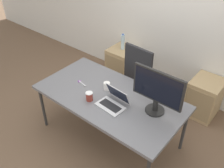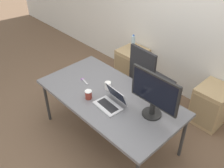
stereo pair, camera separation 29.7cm
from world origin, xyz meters
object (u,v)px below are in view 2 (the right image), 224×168
office_chair (149,87)px  cabinet_right (211,105)px  laptop_center (111,102)px  water_bottle (133,43)px  coffee_cup_white (108,86)px  cabinet_left (132,64)px  monitor (154,94)px  coffee_cup_brown (88,95)px

office_chair → cabinet_right: (0.77, 0.44, -0.13)m
cabinet_right → laptop_center: bearing=-114.8°
water_bottle → coffee_cup_white: water_bottle is taller
office_chair → coffee_cup_white: (-0.11, -0.72, 0.33)m
office_chair → cabinet_left: bearing=149.5°
water_bottle → laptop_center: (0.89, -1.36, 0.04)m
monitor → coffee_cup_white: (-0.68, -0.03, -0.24)m
cabinet_right → water_bottle: (-1.52, 0.00, 0.42)m
laptop_center → monitor: (0.43, 0.22, 0.24)m
water_bottle → monitor: (1.32, -1.14, 0.28)m
laptop_center → coffee_cup_white: bearing=143.0°
cabinet_left → cabinet_right: (1.52, 0.00, 0.00)m
coffee_cup_brown → water_bottle: bearing=112.9°
laptop_center → cabinet_right: bearing=65.2°
cabinet_right → laptop_center: laptop_center is taller
cabinet_left → monitor: 1.88m
cabinet_right → laptop_center: (-0.63, -1.36, 0.46)m
cabinet_left → coffee_cup_brown: size_ratio=5.24×
water_bottle → coffee_cup_brown: water_bottle is taller
cabinet_left → monitor: bearing=-40.8°
laptop_center → coffee_cup_brown: laptop_center is taller
office_chair → coffee_cup_brown: office_chair is taller
water_bottle → office_chair: bearing=-30.6°
laptop_center → coffee_cup_brown: 0.29m
coffee_cup_white → office_chair: bearing=81.4°
coffee_cup_white → cabinet_right: bearing=52.9°
coffee_cup_white → coffee_cup_brown: coffee_cup_brown is taller
cabinet_right → cabinet_left: bearing=180.0°
office_chair → cabinet_left: office_chair is taller
water_bottle → monitor: 1.76m
cabinet_right → coffee_cup_brown: bearing=-121.6°
office_chair → coffee_cup_brown: (-0.13, -1.02, 0.34)m
office_chair → coffee_cup_white: 0.81m
coffee_cup_brown → cabinet_right: bearing=58.4°
cabinet_right → coffee_cup_brown: (-0.90, -1.46, 0.47)m
laptop_center → water_bottle: bearing=123.3°
office_chair → cabinet_right: size_ratio=1.89×
laptop_center → monitor: monitor is taller
office_chair → coffee_cup_white: size_ratio=11.26×
monitor → cabinet_right: bearing=80.0°
cabinet_left → cabinet_right: bearing=0.0°
cabinet_right → water_bottle: bearing=179.9°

